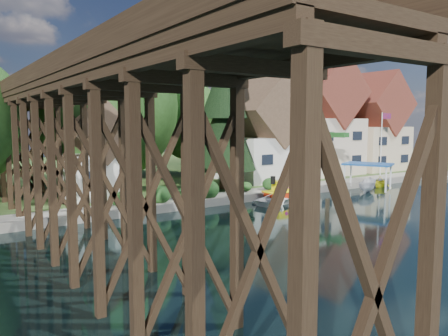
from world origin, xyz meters
The scene contains 19 objects.
ground centered at (0.00, 0.00, 0.00)m, with size 140.00×140.00×0.00m, color black.
bank centered at (0.00, 34.00, 0.25)m, with size 140.00×52.00×0.50m, color #315020.
seawall centered at (4.00, 8.00, 0.31)m, with size 60.00×0.40×0.62m, color slate.
promenade centered at (6.00, 9.30, 0.53)m, with size 50.00×2.60×0.06m, color gray.
trestle_bridge centered at (-16.00, 5.17, 5.35)m, with size 4.12×44.18×9.30m.
house_left centered at (7.00, 16.00, 5.14)m, with size 7.64×8.64×11.02m.
house_center centered at (16.00, 16.50, 6.42)m, with size 8.65×9.18×13.89m.
house_right centered at (25.00, 16.00, 5.78)m, with size 8.15×8.64×12.45m.
shed centered at (-11.00, 14.50, 3.83)m, with size 5.09×5.40×7.85m.
bg_trees centered at (1.00, 21.25, 7.29)m, with size 49.90×13.30×10.57m.
shrubs centered at (-4.60, 9.26, 1.23)m, with size 15.76×2.47×1.70m.
conifer centered at (0.02, 12.31, 7.45)m, with size 5.86×5.86×14.43m.
palm_tree centered at (11.07, 9.80, 5.18)m, with size 4.38×4.38×5.36m.
flagpole centered at (20.07, 10.10, 4.91)m, with size 1.06×0.47×7.19m.
tugboat centered at (2.46, 7.19, 0.63)m, with size 3.00×1.75×2.12m.
boat_white_a centered at (0.99, 5.99, 0.44)m, with size 3.04×4.26×0.88m, color white.
boat_canopy centered at (11.91, 5.67, 1.18)m, with size 4.49×5.11×2.74m.
boat_yellow centered at (15.62, 6.90, 0.66)m, with size 2.15×2.49×1.31m, color yellow.
boat_white_b centered at (26.64, 6.78, 0.35)m, with size 2.45×3.43×0.71m, color white.
Camera 1 is at (-22.20, -20.55, 6.59)m, focal length 35.00 mm.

